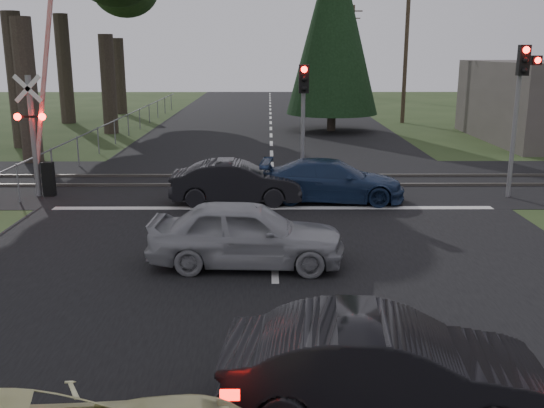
{
  "coord_description": "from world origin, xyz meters",
  "views": [
    {
      "loc": [
        -0.13,
        -9.13,
        4.54
      ],
      "look_at": [
        -0.06,
        3.6,
        1.3
      ],
      "focal_mm": 40.0,
      "sensor_mm": 36.0,
      "label": 1
    }
  ],
  "objects_px": {
    "traffic_signal_center": "(303,105)",
    "dark_hatchback": "(385,369)",
    "traffic_signal_right": "(521,92)",
    "dark_car_far": "(236,182)",
    "utility_pole_far": "(352,48)",
    "blue_sedan": "(332,181)",
    "utility_pole_mid": "(406,47)",
    "silver_car": "(247,234)",
    "crossing_signal": "(40,132)"
  },
  "relations": [
    {
      "from": "traffic_signal_center",
      "to": "dark_hatchback",
      "type": "height_order",
      "value": "traffic_signal_center"
    },
    {
      "from": "traffic_signal_right",
      "to": "dark_car_far",
      "type": "distance_m",
      "value": 9.09
    },
    {
      "from": "traffic_signal_center",
      "to": "utility_pole_far",
      "type": "distance_m",
      "value": 44.99
    },
    {
      "from": "blue_sedan",
      "to": "dark_car_far",
      "type": "distance_m",
      "value": 2.96
    },
    {
      "from": "utility_pole_mid",
      "to": "silver_car",
      "type": "distance_m",
      "value": 28.48
    },
    {
      "from": "blue_sedan",
      "to": "traffic_signal_right",
      "type": "bearing_deg",
      "value": -80.99
    },
    {
      "from": "crossing_signal",
      "to": "utility_pole_far",
      "type": "xyz_separation_m",
      "value": [
        15.77,
        45.21,
        2.67
      ]
    },
    {
      "from": "utility_pole_far",
      "to": "dark_car_far",
      "type": "relative_size",
      "value": 2.29
    },
    {
      "from": "crossing_signal",
      "to": "utility_pole_mid",
      "type": "distance_m",
      "value": 25.78
    },
    {
      "from": "utility_pole_far",
      "to": "blue_sedan",
      "type": "height_order",
      "value": "utility_pole_far"
    },
    {
      "from": "dark_hatchback",
      "to": "traffic_signal_right",
      "type": "bearing_deg",
      "value": -23.12
    },
    {
      "from": "crossing_signal",
      "to": "silver_car",
      "type": "bearing_deg",
      "value": -44.14
    },
    {
      "from": "traffic_signal_right",
      "to": "utility_pole_mid",
      "type": "relative_size",
      "value": 0.52
    },
    {
      "from": "traffic_signal_right",
      "to": "utility_pole_far",
      "type": "xyz_separation_m",
      "value": [
        0.95,
        45.53,
        1.41
      ]
    },
    {
      "from": "traffic_signal_center",
      "to": "utility_pole_mid",
      "type": "xyz_separation_m",
      "value": [
        7.5,
        19.32,
        1.92
      ]
    },
    {
      "from": "crossing_signal",
      "to": "traffic_signal_center",
      "type": "xyz_separation_m",
      "value": [
        8.27,
        0.89,
        0.75
      ]
    },
    {
      "from": "traffic_signal_right",
      "to": "blue_sedan",
      "type": "bearing_deg",
      "value": -176.49
    },
    {
      "from": "dark_car_far",
      "to": "crossing_signal",
      "type": "bearing_deg",
      "value": 80.61
    },
    {
      "from": "traffic_signal_right",
      "to": "utility_pole_far",
      "type": "distance_m",
      "value": 45.56
    },
    {
      "from": "utility_pole_mid",
      "to": "blue_sedan",
      "type": "distance_m",
      "value": 22.29
    },
    {
      "from": "utility_pole_mid",
      "to": "dark_car_far",
      "type": "xyz_separation_m",
      "value": [
        -9.61,
        -21.17,
        -4.08
      ]
    },
    {
      "from": "traffic_signal_right",
      "to": "traffic_signal_center",
      "type": "bearing_deg",
      "value": 169.59
    },
    {
      "from": "dark_hatchback",
      "to": "silver_car",
      "type": "bearing_deg",
      "value": 23.57
    },
    {
      "from": "traffic_signal_right",
      "to": "traffic_signal_center",
      "type": "height_order",
      "value": "traffic_signal_right"
    },
    {
      "from": "utility_pole_far",
      "to": "blue_sedan",
      "type": "relative_size",
      "value": 2.05
    },
    {
      "from": "traffic_signal_right",
      "to": "utility_pole_mid",
      "type": "bearing_deg",
      "value": 87.34
    },
    {
      "from": "traffic_signal_right",
      "to": "traffic_signal_center",
      "type": "distance_m",
      "value": 6.68
    },
    {
      "from": "silver_car",
      "to": "dark_car_far",
      "type": "xyz_separation_m",
      "value": [
        -0.51,
        5.51,
        -0.07
      ]
    },
    {
      "from": "dark_hatchback",
      "to": "dark_car_far",
      "type": "xyz_separation_m",
      "value": [
        -2.43,
        11.15,
        -0.03
      ]
    },
    {
      "from": "traffic_signal_right",
      "to": "blue_sedan",
      "type": "height_order",
      "value": "traffic_signal_right"
    },
    {
      "from": "utility_pole_mid",
      "to": "utility_pole_far",
      "type": "xyz_separation_m",
      "value": [
        0.0,
        25.0,
        0.0
      ]
    },
    {
      "from": "blue_sedan",
      "to": "utility_pole_mid",
      "type": "bearing_deg",
      "value": -12.21
    },
    {
      "from": "traffic_signal_center",
      "to": "utility_pole_mid",
      "type": "distance_m",
      "value": 20.82
    },
    {
      "from": "traffic_signal_center",
      "to": "dark_car_far",
      "type": "distance_m",
      "value": 3.54
    },
    {
      "from": "crossing_signal",
      "to": "dark_hatchback",
      "type": "xyz_separation_m",
      "value": [
        8.59,
        -12.11,
        -1.38
      ]
    },
    {
      "from": "crossing_signal",
      "to": "silver_car",
      "type": "height_order",
      "value": "crossing_signal"
    },
    {
      "from": "crossing_signal",
      "to": "traffic_signal_center",
      "type": "distance_m",
      "value": 8.36
    },
    {
      "from": "crossing_signal",
      "to": "traffic_signal_right",
      "type": "height_order",
      "value": "crossing_signal"
    },
    {
      "from": "crossing_signal",
      "to": "dark_car_far",
      "type": "xyz_separation_m",
      "value": [
        6.16,
        -0.96,
        -1.41
      ]
    },
    {
      "from": "traffic_signal_right",
      "to": "traffic_signal_center",
      "type": "relative_size",
      "value": 1.15
    },
    {
      "from": "utility_pole_far",
      "to": "silver_car",
      "type": "height_order",
      "value": "utility_pole_far"
    },
    {
      "from": "dark_car_far",
      "to": "silver_car",
      "type": "bearing_deg",
      "value": -175.26
    },
    {
      "from": "traffic_signal_right",
      "to": "dark_hatchback",
      "type": "distance_m",
      "value": 13.6
    },
    {
      "from": "traffic_signal_center",
      "to": "dark_hatchback",
      "type": "bearing_deg",
      "value": -88.6
    },
    {
      "from": "silver_car",
      "to": "blue_sedan",
      "type": "bearing_deg",
      "value": -19.96
    },
    {
      "from": "crossing_signal",
      "to": "dark_car_far",
      "type": "height_order",
      "value": "crossing_signal"
    },
    {
      "from": "traffic_signal_right",
      "to": "blue_sedan",
      "type": "xyz_separation_m",
      "value": [
        -5.71,
        -0.35,
        -2.68
      ]
    },
    {
      "from": "silver_car",
      "to": "dark_car_far",
      "type": "height_order",
      "value": "silver_car"
    },
    {
      "from": "traffic_signal_right",
      "to": "silver_car",
      "type": "xyz_separation_m",
      "value": [
        -8.15,
        -6.16,
        -2.6
      ]
    },
    {
      "from": "utility_pole_mid",
      "to": "utility_pole_far",
      "type": "height_order",
      "value": "same"
    }
  ]
}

